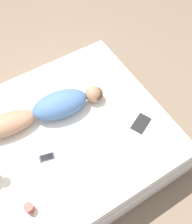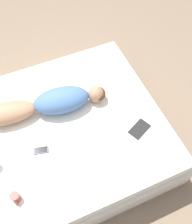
{
  "view_description": "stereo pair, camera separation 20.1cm",
  "coord_description": "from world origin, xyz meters",
  "px_view_note": "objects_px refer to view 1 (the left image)",
  "views": [
    {
      "loc": [
        1.2,
        -0.34,
        2.75
      ],
      "look_at": [
        0.02,
        0.39,
        0.54
      ],
      "focal_mm": 42.0,
      "sensor_mm": 36.0,
      "label": 1
    },
    {
      "loc": [
        1.3,
        -0.16,
        2.75
      ],
      "look_at": [
        0.02,
        0.39,
        0.54
      ],
      "focal_mm": 42.0,
      "sensor_mm": 36.0,
      "label": 2
    }
  ],
  "objects_px": {
    "coffee_mug": "(29,208)",
    "person": "(43,111)",
    "cell_phone": "(47,157)",
    "open_magazine": "(132,119)"
  },
  "relations": [
    {
      "from": "open_magazine",
      "to": "person",
      "type": "bearing_deg",
      "value": -148.7
    },
    {
      "from": "person",
      "to": "open_magazine",
      "type": "height_order",
      "value": "person"
    },
    {
      "from": "person",
      "to": "cell_phone",
      "type": "bearing_deg",
      "value": -15.35
    },
    {
      "from": "open_magazine",
      "to": "coffee_mug",
      "type": "relative_size",
      "value": 4.68
    },
    {
      "from": "open_magazine",
      "to": "cell_phone",
      "type": "bearing_deg",
      "value": -119.62
    },
    {
      "from": "person",
      "to": "open_magazine",
      "type": "xyz_separation_m",
      "value": [
        0.49,
        0.73,
        -0.1
      ]
    },
    {
      "from": "coffee_mug",
      "to": "cell_phone",
      "type": "relative_size",
      "value": 0.69
    },
    {
      "from": "person",
      "to": "cell_phone",
      "type": "distance_m",
      "value": 0.46
    },
    {
      "from": "person",
      "to": "cell_phone",
      "type": "height_order",
      "value": "person"
    },
    {
      "from": "coffee_mug",
      "to": "person",
      "type": "bearing_deg",
      "value": 146.58
    }
  ]
}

